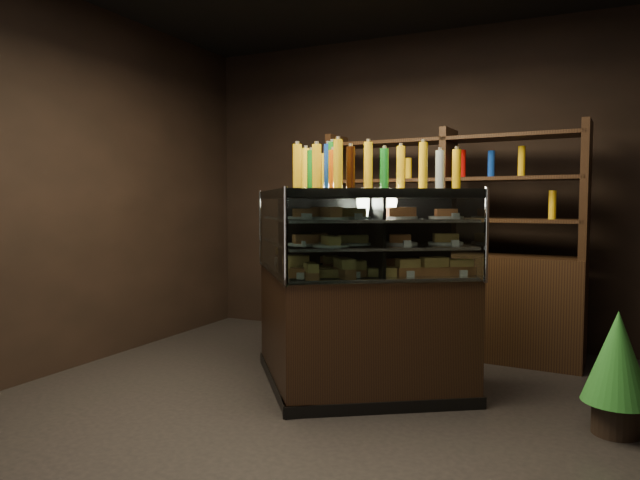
# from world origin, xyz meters

# --- Properties ---
(ground) EXTENTS (5.00, 5.00, 0.00)m
(ground) POSITION_xyz_m (0.00, 0.00, 0.00)
(ground) COLOR black
(ground) RESTS_ON ground
(room_shell) EXTENTS (5.02, 5.02, 3.01)m
(room_shell) POSITION_xyz_m (0.00, 0.00, 1.94)
(room_shell) COLOR black
(room_shell) RESTS_ON ground
(display_case) EXTENTS (1.91, 1.46, 1.45)m
(display_case) POSITION_xyz_m (-0.27, 0.68, 0.48)
(display_case) COLOR black
(display_case) RESTS_ON ground
(food_display) EXTENTS (1.53, 1.06, 0.45)m
(food_display) POSITION_xyz_m (-0.27, 0.68, 1.08)
(food_display) COLOR #C67A47
(food_display) RESTS_ON display_case
(bottles_top) EXTENTS (1.35, 0.92, 0.30)m
(bottles_top) POSITION_xyz_m (-0.27, 0.69, 1.58)
(bottles_top) COLOR #147223
(bottles_top) RESTS_ON display_case
(potted_conifer) EXTENTS (0.39, 0.39, 0.82)m
(potted_conifer) POSITION_xyz_m (1.46, 0.63, 0.47)
(potted_conifer) COLOR black
(potted_conifer) RESTS_ON ground
(back_shelving) EXTENTS (2.31, 0.58, 2.00)m
(back_shelving) POSITION_xyz_m (0.15, 2.05, 0.61)
(back_shelving) COLOR black
(back_shelving) RESTS_ON ground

